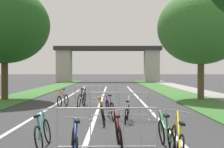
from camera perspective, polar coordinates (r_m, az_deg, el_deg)
grass_verge_left at (r=26.71m, az=-13.75°, el=-3.30°), size 2.70×56.63×0.05m
grass_verge_right at (r=26.42m, az=11.49°, el=-3.34°), size 2.70×56.63×0.05m
sidewalk_path_right at (r=26.99m, az=16.52°, el=-3.24°), size 2.12×56.63×0.08m
lane_stripe_center at (r=19.17m, az=-1.73°, el=-4.90°), size 0.14×32.76×0.01m
lane_stripe_right_lane at (r=19.24m, az=5.60°, el=-4.88°), size 0.14×32.76×0.01m
lane_stripe_left_lane at (r=19.41m, az=-8.99°, el=-4.84°), size 0.14×32.76×0.01m
overpass_bridge at (r=49.52m, az=-0.49°, el=2.71°), size 17.22×3.10×5.76m
tree_left_pine_far at (r=20.45m, az=-19.19°, el=8.59°), size 5.63×5.63×7.10m
tree_right_maple_mid at (r=20.36m, az=16.58°, el=8.33°), size 5.52×5.52×6.94m
crowd_barrier_nearest at (r=6.83m, az=-0.63°, el=-10.68°), size 2.28×0.49×1.05m
crowd_barrier_second at (r=11.50m, az=1.70°, el=-6.04°), size 2.29×0.53×1.05m
crowd_barrier_third at (r=16.22m, az=-2.70°, el=-4.09°), size 2.28×0.51×1.05m
bicycle_orange_0 at (r=15.93m, az=-8.88°, el=-4.81°), size 0.55×1.60×0.94m
bicycle_green_1 at (r=7.38m, az=10.34°, el=-11.14°), size 0.49×1.67×0.89m
bicycle_silver_2 at (r=16.69m, az=-5.03°, el=-4.53°), size 0.48×1.60×0.87m
bicycle_black_3 at (r=15.89m, az=-5.37°, el=-4.67°), size 0.62×1.79×1.01m
bicycle_teal_4 at (r=7.62m, az=-12.54°, el=-10.72°), size 0.44×1.58×0.92m
bicycle_white_5 at (r=11.15m, az=3.12°, el=-7.14°), size 0.47×1.56×0.94m
bicycle_red_6 at (r=7.32m, az=1.52°, el=-11.19°), size 0.46×1.69×0.89m
bicycle_yellow_7 at (r=6.63m, az=12.25°, el=-12.32°), size 0.55×1.69×1.01m
bicycle_blue_8 at (r=6.42m, az=-6.78°, el=-12.93°), size 0.49×1.62×0.90m
bicycle_purple_9 at (r=11.90m, az=-0.11°, el=-6.50°), size 0.61×1.70×0.99m
bicycle_orange_10 at (r=10.94m, az=-1.50°, el=-7.15°), size 0.44×1.75×1.02m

